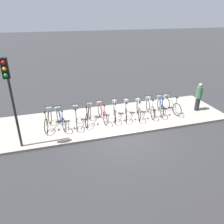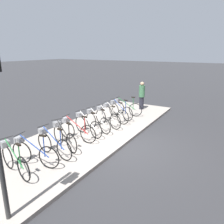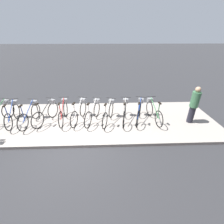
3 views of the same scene
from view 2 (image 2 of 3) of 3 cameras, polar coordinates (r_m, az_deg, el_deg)
name	(u,v)px [view 2 (image 2 of 3)]	position (r m, az deg, el deg)	size (l,w,h in m)	color
ground_plane	(124,147)	(8.35, 3.11, -9.07)	(120.00, 120.00, 0.00)	#2D2D30
sidewalk	(86,136)	(9.22, -6.86, -6.28)	(12.36, 3.58, 0.12)	#9E9389
parked_bicycle_0	(13,159)	(6.88, -24.38, -11.04)	(0.52, 1.68, 1.05)	black
parked_bicycle_1	(32,151)	(7.11, -20.11, -9.64)	(0.49, 1.68, 1.05)	black
parked_bicycle_2	(52,143)	(7.54, -15.39, -7.74)	(0.46, 1.70, 1.05)	black
parked_bicycle_3	(63,136)	(8.04, -12.62, -6.02)	(0.69, 1.62, 1.05)	black
parked_bicycle_4	(75,129)	(8.56, -9.54, -4.48)	(0.46, 1.71, 1.05)	black
parked_bicycle_5	(87,124)	(9.07, -6.66, -3.17)	(0.57, 1.66, 1.05)	black
parked_bicycle_6	(97,120)	(9.51, -4.07, -2.20)	(0.66, 1.63, 1.05)	black
parked_bicycle_7	(106,117)	(10.00, -1.46, -1.24)	(0.63, 1.64, 1.05)	black
parked_bicycle_8	(113,113)	(10.61, 0.33, -0.21)	(0.49, 1.68, 1.05)	black
parked_bicycle_9	(119,110)	(11.17, 1.93, 0.60)	(0.65, 1.64, 1.05)	black
parked_bicycle_10	(125,107)	(11.71, 3.41, 1.31)	(0.46, 1.69, 1.05)	black
pedestrian	(142,95)	(12.94, 7.78, 4.41)	(0.34, 0.34, 1.63)	#23232D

